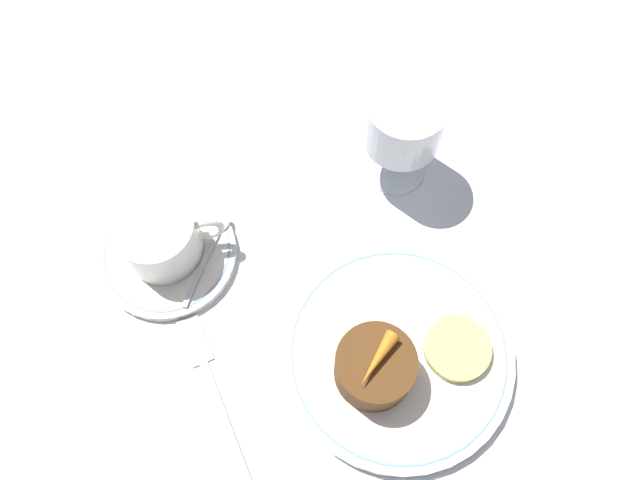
{
  "coord_description": "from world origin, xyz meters",
  "views": [
    {
      "loc": [
        -0.06,
        -0.19,
        0.6
      ],
      "look_at": [
        -0.02,
        0.06,
        0.04
      ],
      "focal_mm": 35.0,
      "sensor_mm": 36.0,
      "label": 1
    }
  ],
  "objects_px": {
    "dinner_plate": "(398,354)",
    "dessert_cake": "(375,367)",
    "coffee_cup": "(159,238)",
    "wine_glass": "(403,127)",
    "fork": "(210,380)"
  },
  "relations": [
    {
      "from": "dinner_plate",
      "to": "dessert_cake",
      "type": "bearing_deg",
      "value": -152.4
    },
    {
      "from": "dinner_plate",
      "to": "coffee_cup",
      "type": "xyz_separation_m",
      "value": [
        -0.21,
        0.15,
        0.03
      ]
    },
    {
      "from": "dessert_cake",
      "to": "wine_glass",
      "type": "bearing_deg",
      "value": 71.28
    },
    {
      "from": "coffee_cup",
      "to": "fork",
      "type": "relative_size",
      "value": 0.6
    },
    {
      "from": "wine_glass",
      "to": "dessert_cake",
      "type": "distance_m",
      "value": 0.24
    },
    {
      "from": "coffee_cup",
      "to": "wine_glass",
      "type": "bearing_deg",
      "value": 12.74
    },
    {
      "from": "dessert_cake",
      "to": "fork",
      "type": "bearing_deg",
      "value": 171.35
    },
    {
      "from": "coffee_cup",
      "to": "dessert_cake",
      "type": "bearing_deg",
      "value": -41.92
    },
    {
      "from": "coffee_cup",
      "to": "wine_glass",
      "type": "relative_size",
      "value": 0.91
    },
    {
      "from": "dinner_plate",
      "to": "coffee_cup",
      "type": "height_order",
      "value": "coffee_cup"
    },
    {
      "from": "dessert_cake",
      "to": "coffee_cup",
      "type": "bearing_deg",
      "value": 138.08
    },
    {
      "from": "dinner_plate",
      "to": "wine_glass",
      "type": "distance_m",
      "value": 0.22
    },
    {
      "from": "dinner_plate",
      "to": "dessert_cake",
      "type": "relative_size",
      "value": 3.03
    },
    {
      "from": "dinner_plate",
      "to": "wine_glass",
      "type": "bearing_deg",
      "value": 77.21
    },
    {
      "from": "dinner_plate",
      "to": "dessert_cake",
      "type": "xyz_separation_m",
      "value": [
        -0.03,
        -0.01,
        0.03
      ]
    }
  ]
}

